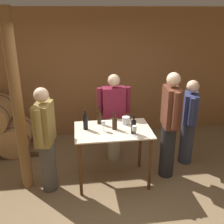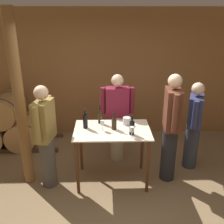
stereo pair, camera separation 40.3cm
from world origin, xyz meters
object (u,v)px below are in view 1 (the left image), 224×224
(wine_bottle_left, at_px, (99,117))
(wine_bottle_far_left, at_px, (85,122))
(ice_bucket, at_px, (126,120))
(person_host, at_px, (170,124))
(wooden_post, at_px, (18,107))
(person_visitor_bearded, at_px, (189,121))
(wine_bottle_right, at_px, (134,127))
(wine_glass_near_center, at_px, (134,129))
(person_visitor_with_scarf, at_px, (46,139))
(wine_bottle_center, at_px, (115,123))
(wine_glass_near_left, at_px, (103,123))
(person_visitor_near_door, at_px, (114,116))

(wine_bottle_left, bearing_deg, wine_bottle_far_left, -141.38)
(ice_bucket, relative_size, person_host, 0.07)
(wine_bottle_left, bearing_deg, wooden_post, -168.81)
(person_visitor_bearded, bearing_deg, wine_bottle_far_left, -170.42)
(wooden_post, height_order, person_host, wooden_post)
(wine_bottle_right, distance_m, wine_glass_near_center, 0.09)
(wooden_post, relative_size, person_visitor_with_scarf, 1.63)
(wine_glass_near_center, bearing_deg, wine_bottle_center, 131.35)
(wine_glass_near_left, relative_size, person_visitor_near_door, 0.10)
(person_visitor_with_scarf, bearing_deg, wine_bottle_far_left, 15.16)
(wine_bottle_left, distance_m, person_visitor_bearded, 1.61)
(person_host, bearing_deg, person_visitor_bearded, 35.90)
(person_visitor_bearded, bearing_deg, wine_bottle_left, -175.46)
(person_visitor_bearded, bearing_deg, wine_glass_near_left, -165.46)
(wooden_post, bearing_deg, person_host, 0.20)
(wine_glass_near_center, distance_m, person_visitor_near_door, 0.97)
(wine_bottle_center, distance_m, ice_bucket, 0.27)
(wine_bottle_left, bearing_deg, wine_glass_near_center, -48.19)
(wine_bottle_center, relative_size, person_visitor_bearded, 0.18)
(person_visitor_bearded, bearing_deg, wine_bottle_right, -153.76)
(person_host, relative_size, person_visitor_bearded, 1.15)
(wine_glass_near_left, xyz_separation_m, person_visitor_bearded, (1.55, 0.40, -0.23))
(wine_bottle_far_left, relative_size, ice_bucket, 2.48)
(wine_bottle_right, height_order, wine_glass_near_left, wine_bottle_right)
(person_host, xyz_separation_m, person_visitor_near_door, (-0.81, 0.64, -0.09))
(person_visitor_near_door, bearing_deg, wine_bottle_center, -96.97)
(person_visitor_with_scarf, height_order, person_visitor_near_door, person_visitor_with_scarf)
(wine_bottle_right, xyz_separation_m, person_visitor_near_door, (-0.17, 0.84, -0.18))
(person_host, height_order, person_visitor_bearded, person_host)
(wine_bottle_center, xyz_separation_m, person_visitor_bearded, (1.37, 0.36, -0.21))
(wine_bottle_far_left, distance_m, wine_bottle_left, 0.29)
(person_host, bearing_deg, wine_glass_near_left, -177.27)
(wine_bottle_left, height_order, ice_bucket, wine_bottle_left)
(wine_bottle_right, xyz_separation_m, ice_bucket, (-0.05, 0.36, -0.05))
(person_visitor_bearded, xyz_separation_m, person_visitor_near_door, (-1.29, 0.29, 0.04))
(wooden_post, xyz_separation_m, wine_bottle_far_left, (0.95, 0.05, -0.31))
(wine_bottle_center, height_order, wine_glass_near_center, wine_bottle_center)
(wine_bottle_left, height_order, wine_bottle_right, wine_bottle_left)
(wine_bottle_right, xyz_separation_m, person_visitor_bearded, (1.12, 0.55, -0.22))
(wooden_post, distance_m, person_visitor_near_door, 1.68)
(wooden_post, distance_m, person_host, 2.31)
(wine_bottle_left, bearing_deg, person_visitor_near_door, 54.67)
(person_visitor_near_door, bearing_deg, wine_bottle_right, -78.34)
(wine_bottle_right, bearing_deg, wine_bottle_left, 138.08)
(wooden_post, relative_size, wine_bottle_center, 9.64)
(wine_glass_near_center, bearing_deg, person_visitor_bearded, 29.79)
(wine_bottle_right, xyz_separation_m, person_host, (0.63, 0.20, -0.09))
(wooden_post, height_order, ice_bucket, wooden_post)
(wine_glass_near_center, xyz_separation_m, person_host, (0.64, 0.29, -0.10))
(wine_bottle_far_left, bearing_deg, wine_glass_near_left, -19.74)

